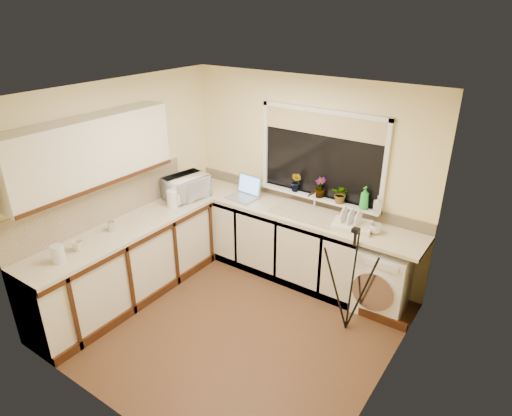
% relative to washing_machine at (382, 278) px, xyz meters
% --- Properties ---
extents(floor, '(3.20, 3.20, 0.00)m').
position_rel_washing_machine_xyz_m(floor, '(-1.20, -1.17, -0.39)').
color(floor, brown).
rests_on(floor, ground).
extents(ceiling, '(3.20, 3.20, 0.00)m').
position_rel_washing_machine_xyz_m(ceiling, '(-1.20, -1.17, 2.06)').
color(ceiling, white).
rests_on(ceiling, ground).
extents(wall_back, '(3.20, 0.00, 3.20)m').
position_rel_washing_machine_xyz_m(wall_back, '(-1.20, 0.33, 0.84)').
color(wall_back, '#F7E4A4').
rests_on(wall_back, ground).
extents(wall_front, '(3.20, 0.00, 3.20)m').
position_rel_washing_machine_xyz_m(wall_front, '(-1.20, -2.67, 0.84)').
color(wall_front, '#F7E4A4').
rests_on(wall_front, ground).
extents(wall_left, '(0.00, 3.00, 3.00)m').
position_rel_washing_machine_xyz_m(wall_left, '(-2.80, -1.17, 0.84)').
color(wall_left, '#F7E4A4').
rests_on(wall_left, ground).
extents(wall_right, '(0.00, 3.00, 3.00)m').
position_rel_washing_machine_xyz_m(wall_right, '(0.40, -1.17, 0.84)').
color(wall_right, '#F7E4A4').
rests_on(wall_right, ground).
extents(base_cabinet_back, '(2.55, 0.60, 0.86)m').
position_rel_washing_machine_xyz_m(base_cabinet_back, '(-1.52, 0.03, 0.04)').
color(base_cabinet_back, silver).
rests_on(base_cabinet_back, floor).
extents(base_cabinet_left, '(0.54, 2.40, 0.86)m').
position_rel_washing_machine_xyz_m(base_cabinet_left, '(-2.50, -1.47, 0.04)').
color(base_cabinet_left, silver).
rests_on(base_cabinet_left, floor).
extents(worktop_back, '(3.20, 0.60, 0.04)m').
position_rel_washing_machine_xyz_m(worktop_back, '(-1.20, 0.03, 0.49)').
color(worktop_back, beige).
rests_on(worktop_back, base_cabinet_back).
extents(worktop_left, '(0.60, 2.40, 0.04)m').
position_rel_washing_machine_xyz_m(worktop_left, '(-2.50, -1.47, 0.49)').
color(worktop_left, beige).
rests_on(worktop_left, base_cabinet_left).
extents(upper_cabinet, '(0.28, 1.90, 0.70)m').
position_rel_washing_machine_xyz_m(upper_cabinet, '(-2.64, -1.62, 1.41)').
color(upper_cabinet, silver).
rests_on(upper_cabinet, wall_left).
extents(splashback_left, '(0.02, 2.40, 0.45)m').
position_rel_washing_machine_xyz_m(splashback_left, '(-2.78, -1.47, 0.74)').
color(splashback_left, beige).
rests_on(splashback_left, wall_left).
extents(splashback_back, '(3.20, 0.02, 0.14)m').
position_rel_washing_machine_xyz_m(splashback_back, '(-1.20, 0.31, 0.58)').
color(splashback_back, beige).
rests_on(splashback_back, wall_back).
extents(window_glass, '(1.50, 0.02, 1.00)m').
position_rel_washing_machine_xyz_m(window_glass, '(-1.00, 0.31, 1.16)').
color(window_glass, black).
rests_on(window_glass, wall_back).
extents(window_blind, '(1.50, 0.02, 0.25)m').
position_rel_washing_machine_xyz_m(window_blind, '(-1.00, 0.29, 1.54)').
color(window_blind, tan).
rests_on(window_blind, wall_back).
extents(windowsill, '(1.60, 0.14, 0.03)m').
position_rel_washing_machine_xyz_m(windowsill, '(-1.00, 0.26, 0.65)').
color(windowsill, white).
rests_on(windowsill, wall_back).
extents(sink, '(0.82, 0.46, 0.03)m').
position_rel_washing_machine_xyz_m(sink, '(-1.00, 0.03, 0.52)').
color(sink, tan).
rests_on(sink, worktop_back).
extents(faucet, '(0.03, 0.03, 0.24)m').
position_rel_washing_machine_xyz_m(faucet, '(-1.00, 0.21, 0.63)').
color(faucet, silver).
rests_on(faucet, worktop_back).
extents(washing_machine, '(0.58, 0.56, 0.78)m').
position_rel_washing_machine_xyz_m(washing_machine, '(0.00, 0.00, 0.00)').
color(washing_machine, white).
rests_on(washing_machine, floor).
extents(laptop, '(0.39, 0.36, 0.27)m').
position_rel_washing_machine_xyz_m(laptop, '(-1.90, 0.02, 0.58)').
color(laptop, '#9A9BA2').
rests_on(laptop, worktop_back).
extents(kettle, '(0.15, 0.15, 0.20)m').
position_rel_washing_machine_xyz_m(kettle, '(-2.46, -0.71, 0.61)').
color(kettle, white).
rests_on(kettle, worktop_left).
extents(dish_rack, '(0.49, 0.41, 0.06)m').
position_rel_washing_machine_xyz_m(dish_rack, '(-0.41, -0.02, 0.54)').
color(dish_rack, white).
rests_on(dish_rack, worktop_back).
extents(tripod, '(0.74, 0.74, 1.20)m').
position_rel_washing_machine_xyz_m(tripod, '(-0.16, -0.55, 0.21)').
color(tripod, black).
rests_on(tripod, floor).
extents(glass_jug, '(0.12, 0.12, 0.18)m').
position_rel_washing_machine_xyz_m(glass_jug, '(-2.44, -2.28, 0.60)').
color(glass_jug, silver).
rests_on(glass_jug, worktop_left).
extents(steel_jar, '(0.08, 0.08, 0.11)m').
position_rel_washing_machine_xyz_m(steel_jar, '(-2.55, -1.57, 0.57)').
color(steel_jar, silver).
rests_on(steel_jar, worktop_left).
extents(microwave, '(0.44, 0.59, 0.30)m').
position_rel_washing_machine_xyz_m(microwave, '(-2.50, -0.42, 0.66)').
color(microwave, white).
rests_on(microwave, worktop_left).
extents(plant_b, '(0.16, 0.14, 0.25)m').
position_rel_washing_machine_xyz_m(plant_b, '(-1.28, 0.24, 0.79)').
color(plant_b, '#999999').
rests_on(plant_b, windowsill).
extents(plant_c, '(0.17, 0.17, 0.25)m').
position_rel_washing_machine_xyz_m(plant_c, '(-0.96, 0.25, 0.79)').
color(plant_c, '#999999').
rests_on(plant_c, windowsill).
extents(plant_d, '(0.21, 0.19, 0.22)m').
position_rel_washing_machine_xyz_m(plant_d, '(-0.68, 0.23, 0.77)').
color(plant_d, '#999999').
rests_on(plant_d, windowsill).
extents(soap_bottle_green, '(0.11, 0.11, 0.27)m').
position_rel_washing_machine_xyz_m(soap_bottle_green, '(-0.39, 0.23, 0.79)').
color(soap_bottle_green, green).
rests_on(soap_bottle_green, windowsill).
extents(soap_bottle_clear, '(0.11, 0.11, 0.19)m').
position_rel_washing_machine_xyz_m(soap_bottle_clear, '(-0.23, 0.23, 0.76)').
color(soap_bottle_clear, '#999999').
rests_on(soap_bottle_clear, windowsill).
extents(cup_back, '(0.15, 0.15, 0.11)m').
position_rel_washing_machine_xyz_m(cup_back, '(-0.15, 0.02, 0.56)').
color(cup_back, silver).
rests_on(cup_back, worktop_back).
extents(cup_left, '(0.13, 0.13, 0.10)m').
position_rel_washing_machine_xyz_m(cup_left, '(-2.49, -2.04, 0.56)').
color(cup_left, beige).
rests_on(cup_left, worktop_left).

